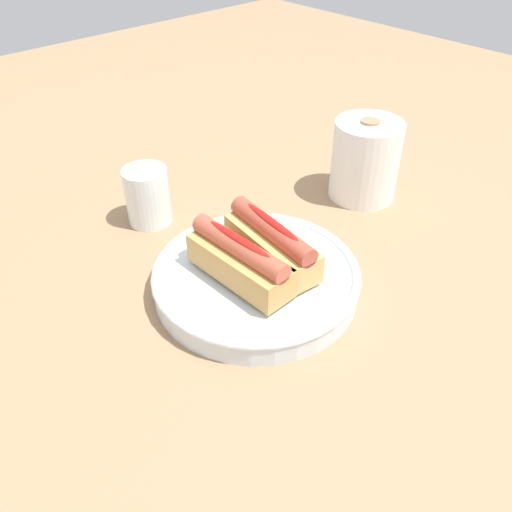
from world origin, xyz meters
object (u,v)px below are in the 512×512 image
Objects in this scene: serving_bowl at (256,278)px; hotdog_back at (272,243)px; water_glass at (148,199)px; paper_towel_roll at (365,160)px; hotdog_front at (240,260)px.

serving_bowl is 1.77× the size of hotdog_back.
paper_towel_roll is (0.18, 0.31, 0.03)m from water_glass.
paper_towel_roll reaches higher than water_glass.
serving_bowl is 0.31m from paper_towel_roll.
serving_bowl is 0.05m from hotdog_front.
hotdog_back reaches higher than serving_bowl.
serving_bowl is 0.05m from hotdog_back.
hotdog_back is at bearing 89.20° from hotdog_front.
serving_bowl is 2.04× the size of paper_towel_roll.
serving_bowl is 1.81× the size of hotdog_front.
water_glass is at bearing -119.96° from paper_towel_roll.
hotdog_front is at bearing -79.97° from paper_towel_roll.
hotdog_front reaches higher than serving_bowl.
paper_towel_roll is (-0.06, 0.30, 0.05)m from serving_bowl.
hotdog_front is 1.68× the size of water_glass.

